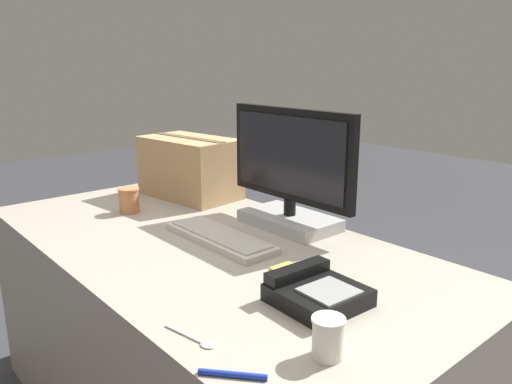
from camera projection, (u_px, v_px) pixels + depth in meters
name	position (u px, v px, depth m)	size (l,w,h in m)	color
office_desk	(209.00, 341.00, 1.77)	(1.80, 0.90, 0.75)	#A89E8E
monitor	(290.00, 178.00, 1.78)	(0.57, 0.21, 0.43)	#B7B7B7
keyboard	(220.00, 237.00, 1.67)	(0.45, 0.14, 0.03)	beige
desk_phone	(316.00, 292.00, 1.24)	(0.21, 0.21, 0.07)	black
paper_cup_left	(129.00, 200.00, 1.99)	(0.08, 0.08, 0.10)	#BC7547
paper_cup_right	(328.00, 337.00, 1.01)	(0.07, 0.07, 0.09)	white
spoon	(197.00, 340.00, 1.08)	(0.15, 0.04, 0.00)	#B2B2B7
cardboard_box	(190.00, 167.00, 2.21)	(0.46, 0.31, 0.27)	tan
pen_marker	(233.00, 374.00, 0.95)	(0.11, 0.10, 0.01)	#1933B2
sticky_note_pad	(288.00, 269.00, 1.44)	(0.08, 0.08, 0.01)	#E5DB4C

